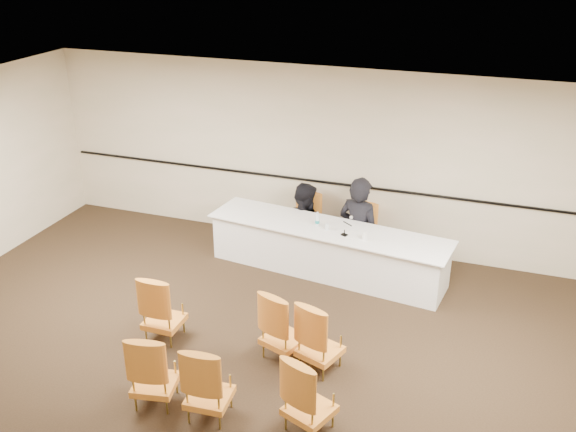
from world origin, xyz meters
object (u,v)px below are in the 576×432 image
Objects in this scene: panelist_second_chair at (304,223)px; water_bottle at (317,219)px; microphone at (345,227)px; aud_chair_back_right at (310,393)px; drinking_glass at (327,227)px; panelist_main_chair at (359,234)px; aud_chair_back_mid at (209,380)px; coffee_cup at (364,236)px; panel_table at (327,250)px; panelist_second at (303,231)px; aud_chair_front_mid at (284,324)px; aud_chair_front_left at (163,306)px; aud_chair_back_left at (154,368)px; aud_chair_front_right at (320,335)px; panelist_main at (359,235)px.

panelist_second_chair is 0.85m from water_bottle.
microphone is 0.29× the size of aud_chair_back_right.
panelist_second_chair is 1.29m from microphone.
panelist_second_chair is 0.99m from drinking_glass.
panelist_main_chair is 1.00× the size of aud_chair_back_mid.
aud_chair_back_right is (0.18, -3.18, -0.35)m from coffee_cup.
panel_table is 16.81× the size of water_bottle.
panelist_second is at bearing 162.26° from microphone.
panelist_second is 1.05m from drinking_glass.
water_bottle is at bearing 83.71° from aud_chair_back_mid.
panelist_second_chair is at bearing 122.96° from aud_chair_front_mid.
aud_chair_front_left and aud_chair_back_left have the same top height.
aud_chair_front_right is (0.23, -2.88, 0.00)m from panelist_main_chair.
coffee_cup is at bearing 53.64° from aud_chair_back_left.
aud_chair_front_left is at bearing -134.00° from coffee_cup.
drinking_glass is at bearing -42.47° from panelist_second_chair.
aud_chair_back_mid is at bearing -75.75° from microphone.
aud_chair_front_mid is 1.32m from aud_chair_back_right.
panelist_main is 19.78× the size of drinking_glass.
panelist_main_chair is 1.00× the size of aud_chair_front_left.
panelist_main_chair and aud_chair_front_mid have the same top height.
panelist_main_chair and aud_chair_back_left have the same top height.
panelist_second_chair is (0.00, 0.00, 0.15)m from panelist_second.
microphone reaches higher than panel_table.
aud_chair_back_left reaches higher than drinking_glass.
aud_chair_back_mid is 1.00× the size of aud_chair_back_right.
panelist_second is 4.23m from aud_chair_back_left.
aud_chair_front_mid reaches higher than coffee_cup.
drinking_glass is 2.24m from aud_chair_front_mid.
panelist_main is at bearing -169.07° from panelist_second.
water_bottle reaches higher than aud_chair_front_left.
aud_chair_front_left is (-1.51, -2.42, 0.09)m from panel_table.
coffee_cup is at bearing 114.40° from aud_chair_back_right.
aud_chair_front_left is at bearing -104.58° from microphone.
aud_chair_back_left is at bearing 102.98° from panelist_second.
panelist_main_chair is 0.98m from panelist_second.
panelist_second_chair is 4.23m from aud_chair_back_left.
panel_table is at bearing 112.07° from aud_chair_front_mid.
panelist_main reaches higher than water_bottle.
aud_chair_front_left is 1.00× the size of aud_chair_back_right.
aud_chair_front_right is at bearing -78.34° from panelist_main_chair.
aud_chair_front_right is (0.59, -2.29, -0.34)m from drinking_glass.
drinking_glass is at bearing 123.26° from aud_chair_front_right.
panel_table is at bearing 71.52° from panelist_main.
aud_chair_back_left is (-1.28, -3.39, -0.42)m from microphone.
coffee_cup is 0.13× the size of aud_chair_front_left.
water_bottle reaches higher than panelist_main_chair.
microphone is 0.29× the size of aud_chair_front_left.
aud_chair_front_left is (-1.88, -2.94, 0.02)m from panelist_main.
panelist_main is 0.78m from drinking_glass.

